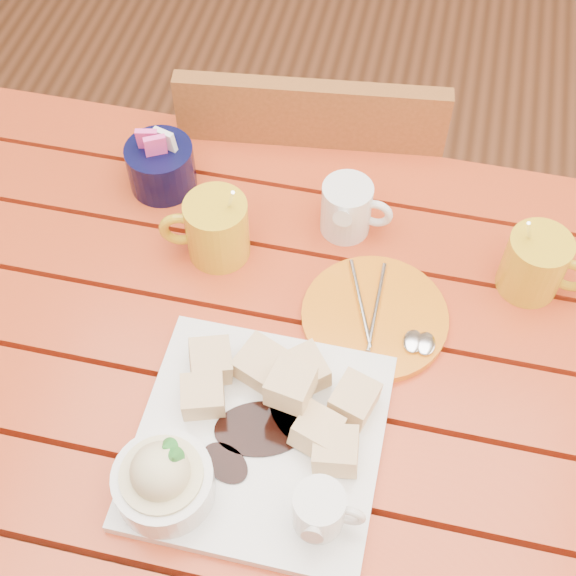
% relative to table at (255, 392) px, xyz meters
% --- Properties ---
extents(ground, '(5.00, 5.00, 0.00)m').
position_rel_table_xyz_m(ground, '(0.00, -0.00, -0.64)').
color(ground, '#542C18').
rests_on(ground, ground).
extents(table, '(1.20, 0.79, 0.75)m').
position_rel_table_xyz_m(table, '(0.00, 0.00, 0.00)').
color(table, '#B02D16').
rests_on(table, ground).
extents(dessert_plate, '(0.29, 0.28, 0.11)m').
position_rel_table_xyz_m(dessert_plate, '(0.02, -0.14, 0.14)').
color(dessert_plate, white).
rests_on(dessert_plate, table).
extents(coffee_mug_left, '(0.12, 0.09, 0.14)m').
position_rel_table_xyz_m(coffee_mug_left, '(-0.09, 0.15, 0.16)').
color(coffee_mug_left, gold).
rests_on(coffee_mug_left, table).
extents(coffee_mug_right, '(0.12, 0.08, 0.14)m').
position_rel_table_xyz_m(coffee_mug_right, '(0.34, 0.18, 0.15)').
color(coffee_mug_right, gold).
rests_on(coffee_mug_right, table).
extents(cream_pitcher, '(0.10, 0.08, 0.09)m').
position_rel_table_xyz_m(cream_pitcher, '(0.08, 0.23, 0.15)').
color(cream_pitcher, white).
rests_on(cream_pitcher, table).
extents(sugar_caddy, '(0.10, 0.10, 0.11)m').
position_rel_table_xyz_m(sugar_caddy, '(-0.20, 0.25, 0.15)').
color(sugar_caddy, black).
rests_on(sugar_caddy, table).
extents(orange_saucer, '(0.19, 0.19, 0.02)m').
position_rel_table_xyz_m(orange_saucer, '(0.15, 0.08, 0.11)').
color(orange_saucer, orange).
rests_on(orange_saucer, table).
extents(chair_far, '(0.45, 0.45, 0.86)m').
position_rel_table_xyz_m(chair_far, '(-0.02, 0.49, -0.16)').
color(chair_far, brown).
rests_on(chair_far, ground).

